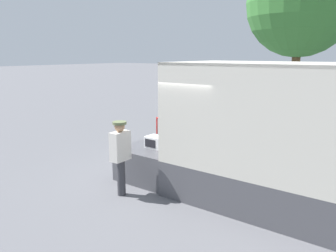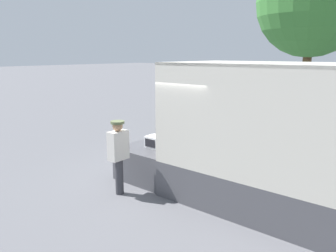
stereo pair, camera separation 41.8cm
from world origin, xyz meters
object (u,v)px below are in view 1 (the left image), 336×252
street_tree (301,3)px  worker_person (120,151)px  microwave (156,142)px  portable_generator (173,132)px

street_tree → worker_person: bearing=-94.3°
microwave → portable_generator: 0.75m
microwave → street_tree: street_tree is taller
microwave → worker_person: (-0.01, -1.24, 0.07)m
worker_person → microwave: bearing=89.3°
portable_generator → street_tree: 9.13m
portable_generator → street_tree: size_ratio=0.10×
portable_generator → street_tree: (0.77, 8.12, 4.10)m
worker_person → street_tree: (0.76, 10.10, 4.12)m
portable_generator → worker_person: (0.01, -1.98, -0.02)m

